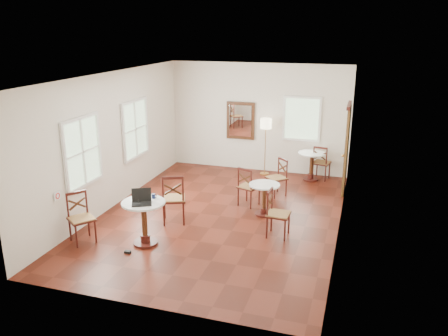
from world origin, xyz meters
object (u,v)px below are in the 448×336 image
cafe_table_back (311,163)px  chair_near_a (173,198)px  cafe_table_mid (264,196)px  navy_mug (154,196)px  laptop (142,200)px  power_adapter (128,252)px  cafe_table_near (144,218)px  chair_back_a (321,163)px  floor_lamp (266,127)px  mouse (141,200)px  chair_mid_b (277,214)px  water_glass (139,202)px  chair_back_b (277,177)px  chair_near_b (81,218)px  chair_mid_a (248,186)px

cafe_table_back → chair_near_a: size_ratio=0.70×
cafe_table_mid → navy_mug: navy_mug is taller
chair_near_a → laptop: bearing=61.4°
laptop → power_adapter: bearing=-137.4°
cafe_table_near → navy_mug: (0.10, 0.22, 0.37)m
cafe_table_mid → chair_back_a: 2.97m
cafe_table_near → floor_lamp: (1.23, 4.82, 0.80)m
cafe_table_back → mouse: 5.34m
cafe_table_near → cafe_table_back: 5.33m
chair_mid_b → laptop: size_ratio=2.09×
chair_back_a → water_glass: bearing=73.5°
chair_mid_b → chair_back_b: 2.26m
chair_near_b → cafe_table_near: bearing=-41.3°
floor_lamp → mouse: floor_lamp is taller
chair_near_a → navy_mug: (-0.02, -0.85, 0.36)m
laptop → mouse: bearing=96.3°
cafe_table_back → chair_near_b: 6.19m
cafe_table_near → chair_mid_a: 2.81m
cafe_table_back → chair_back_b: bearing=-114.6°
chair_near_a → floor_lamp: floor_lamp is taller
chair_back_a → floor_lamp: 1.76m
power_adapter → cafe_table_mid: bearing=51.3°
cafe_table_mid → chair_mid_b: chair_mid_b is taller
chair_near_b → floor_lamp: size_ratio=0.61×
chair_back_a → navy_mug: (-2.65, -4.63, 0.43)m
chair_mid_a → cafe_table_mid: bearing=157.3°
chair_near_a → chair_back_a: chair_near_a is taller
chair_near_b → mouse: chair_near_b is taller
chair_back_a → power_adapter: bearing=73.6°
cafe_table_near → power_adapter: (-0.14, -0.43, -0.50)m
floor_lamp → water_glass: (-1.24, -4.98, -0.43)m
chair_back_b → floor_lamp: (-0.64, 1.52, 0.88)m
chair_mid_b → chair_back_b: chair_mid_b is taller
cafe_table_back → chair_mid_b: (-0.22, -3.62, 0.00)m
laptop → navy_mug: size_ratio=4.10×
water_glass → cafe_table_back: bearing=62.6°
chair_mid_a → cafe_table_back: bearing=-97.3°
water_glass → chair_back_a: bearing=61.1°
cafe_table_back → water_glass: water_glass is taller
mouse → chair_mid_b: bearing=12.9°
cafe_table_near → chair_near_a: chair_near_a is taller
cafe_table_near → chair_near_a: (0.12, 1.07, 0.00)m
cafe_table_back → navy_mug: 5.11m
chair_near_a → power_adapter: size_ratio=9.63×
chair_near_a → chair_back_b: size_ratio=1.18×
chair_near_b → chair_mid_b: chair_near_b is taller
chair_near_a → navy_mug: bearing=66.2°
water_glass → power_adapter: 0.93m
chair_back_a → navy_mug: 5.36m
chair_near_a → cafe_table_back: bearing=-145.9°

